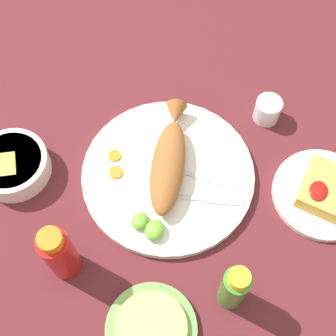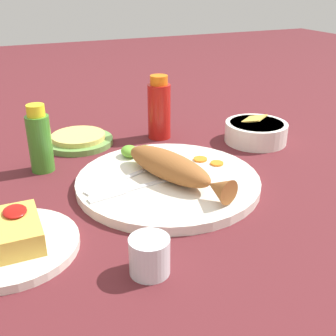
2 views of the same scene
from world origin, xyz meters
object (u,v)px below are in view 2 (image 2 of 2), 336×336
at_px(main_plate, 168,181).
at_px(tortilla_plate, 79,141).
at_px(hot_sauce_bottle_red, 159,109).
at_px(side_plate_fries, 11,246).
at_px(fried_fish, 173,168).
at_px(fork_far, 120,180).
at_px(salt_cup, 150,258).
at_px(guacamole_bowl, 256,131).
at_px(hot_sauce_bottle_green, 40,141).
at_px(fork_near, 129,190).

distance_m(main_plate, tortilla_plate, 0.31).
height_order(hot_sauce_bottle_red, tortilla_plate, hot_sauce_bottle_red).
xyz_separation_m(side_plate_fries, tortilla_plate, (0.39, -0.19, 0.00)).
bearing_deg(tortilla_plate, side_plate_fries, 153.85).
relative_size(fried_fish, fork_far, 1.50).
relative_size(hot_sauce_bottle_red, side_plate_fries, 0.78).
xyz_separation_m(fork_far, tortilla_plate, (0.27, 0.02, -0.01)).
bearing_deg(fork_far, hot_sauce_bottle_red, -149.12).
bearing_deg(side_plate_fries, fork_far, -59.80).
distance_m(salt_cup, tortilla_plate, 0.53).
bearing_deg(guacamole_bowl, hot_sauce_bottle_green, 85.38).
bearing_deg(side_plate_fries, hot_sauce_bottle_red, -47.60).
xyz_separation_m(main_plate, guacamole_bowl, (0.13, -0.30, 0.02)).
bearing_deg(hot_sauce_bottle_green, fork_far, -140.84).
distance_m(fork_near, side_plate_fries, 0.23).
bearing_deg(guacamole_bowl, fork_far, 105.84).
xyz_separation_m(salt_cup, guacamole_bowl, (0.37, -0.43, 0.00)).
bearing_deg(fried_fish, guacamole_bowl, -82.36).
bearing_deg(hot_sauce_bottle_red, fork_near, 147.57).
relative_size(main_plate, fried_fish, 1.36).
height_order(fried_fish, hot_sauce_bottle_green, hot_sauce_bottle_green).
height_order(main_plate, tortilla_plate, main_plate).
relative_size(main_plate, guacamole_bowl, 2.37).
height_order(fork_far, hot_sauce_bottle_red, hot_sauce_bottle_red).
bearing_deg(fried_fish, tortilla_plate, 1.67).
bearing_deg(hot_sauce_bottle_red, guacamole_bowl, -121.22).
relative_size(main_plate, hot_sauce_bottle_red, 2.28).
xyz_separation_m(main_plate, tortilla_plate, (0.29, 0.11, -0.00)).
xyz_separation_m(guacamole_bowl, tortilla_plate, (0.16, 0.41, -0.02)).
bearing_deg(fork_far, fork_near, 70.77).
bearing_deg(hot_sauce_bottle_red, fried_fish, 162.81).
relative_size(main_plate, fork_far, 2.04).
xyz_separation_m(fork_near, hot_sauce_bottle_red, (0.28, -0.18, 0.06)).
bearing_deg(salt_cup, fork_near, -11.08).
distance_m(main_plate, guacamole_bowl, 0.32).
distance_m(fork_near, guacamole_bowl, 0.42).
distance_m(fork_far, hot_sauce_bottle_red, 0.30).
bearing_deg(fried_fish, hot_sauce_bottle_green, 30.34).
height_order(hot_sauce_bottle_red, side_plate_fries, hot_sauce_bottle_red).
relative_size(hot_sauce_bottle_red, guacamole_bowl, 1.04).
relative_size(main_plate, hot_sauce_bottle_green, 2.51).
bearing_deg(main_plate, fork_near, 104.83).
height_order(guacamole_bowl, tortilla_plate, guacamole_bowl).
bearing_deg(main_plate, tortilla_plate, 20.85).
relative_size(main_plate, tortilla_plate, 2.17).
xyz_separation_m(hot_sauce_bottle_red, hot_sauce_bottle_green, (-0.08, 0.30, -0.01)).
bearing_deg(main_plate, fried_fish, -160.90).
bearing_deg(main_plate, hot_sauce_bottle_green, 51.05).
bearing_deg(hot_sauce_bottle_green, side_plate_fries, 162.00).
relative_size(main_plate, fork_near, 1.95).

